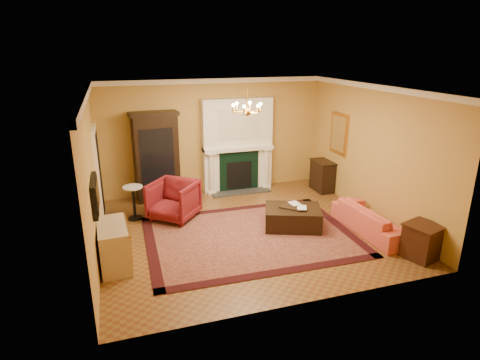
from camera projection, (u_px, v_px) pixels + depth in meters
name	position (u px, v px, depth m)	size (l,w,h in m)	color
floor	(246.00, 230.00, 8.68)	(6.00, 5.50, 0.02)	brown
ceiling	(247.00, 88.00, 7.73)	(6.00, 5.50, 0.02)	white
wall_back	(214.00, 136.00, 10.70)	(6.00, 0.02, 3.00)	#CB9348
wall_front	(309.00, 214.00, 5.71)	(6.00, 0.02, 3.00)	#CB9348
wall_left	(91.00, 177.00, 7.33)	(0.02, 5.50, 3.00)	#CB9348
wall_right	(373.00, 152.00, 9.07)	(0.02, 5.50, 3.00)	#CB9348
fireplace	(237.00, 147.00, 10.80)	(1.90, 0.70, 2.50)	white
crown_molding	(233.00, 87.00, 8.61)	(6.00, 5.50, 0.12)	white
doorway	(99.00, 174.00, 9.03)	(0.08, 1.05, 2.10)	white
tv_panel	(95.00, 195.00, 6.86)	(0.09, 0.95, 0.58)	black
gilt_mirror	(339.00, 134.00, 10.28)	(0.06, 0.76, 1.05)	gold
chandelier	(247.00, 109.00, 7.85)	(0.63, 0.55, 0.53)	#BF8834
oriental_rug	(250.00, 236.00, 8.37)	(4.25, 3.19, 0.02)	#4F1017
china_cabinet	(156.00, 158.00, 10.13)	(1.08, 0.49, 2.16)	black
wingback_armchair	(173.00, 198.00, 9.10)	(0.95, 0.89, 0.98)	maroon
pedestal_table	(134.00, 200.00, 9.08)	(0.44, 0.44, 0.79)	black
commode	(114.00, 246.00, 7.14)	(0.50, 1.06, 0.79)	tan
coral_sofa	(373.00, 216.00, 8.44)	(1.97, 0.57, 0.77)	#DA5345
end_table	(422.00, 242.00, 7.43)	(0.55, 0.55, 0.64)	#33170E
console_table	(322.00, 176.00, 10.94)	(0.41, 0.72, 0.80)	black
leather_ottoman	(293.00, 217.00, 8.72)	(1.18, 0.86, 0.44)	black
ottoman_tray	(292.00, 206.00, 8.69)	(0.47, 0.37, 0.03)	black
book_a	(291.00, 199.00, 8.69)	(0.21, 0.03, 0.28)	gray
book_b	(297.00, 202.00, 8.52)	(0.20, 0.02, 0.27)	gray
topiary_left	(215.00, 140.00, 10.50)	(0.15, 0.15, 0.40)	gray
topiary_right	(261.00, 136.00, 10.86)	(0.17, 0.17, 0.45)	gray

